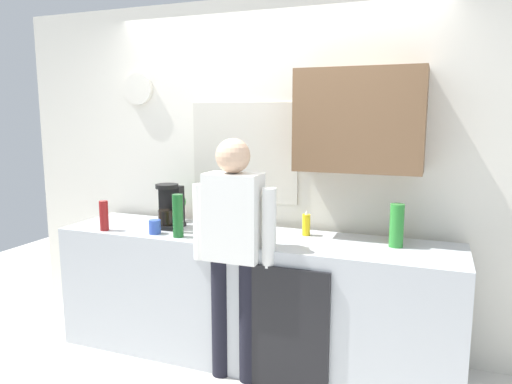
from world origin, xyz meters
The scene contains 15 objects.
ground_plane centered at (0.00, 0.00, 0.00)m, with size 8.00×8.00×0.00m, color silver.
kitchen_counter centered at (0.00, 0.30, 0.45)m, with size 2.84×0.64×0.91m, color #B2B7BC.
dishwasher_panel centered at (0.36, -0.03, 0.41)m, with size 0.56×0.02×0.81m, color black.
back_wall_assembly centered at (0.09, 0.70, 1.36)m, with size 4.44×0.42×2.60m.
coffee_maker centered at (-0.67, 0.33, 1.05)m, with size 0.20×0.20×0.33m.
bottle_olive_oil centered at (-0.52, 0.20, 1.03)m, with size 0.06×0.06×0.25m, color olive.
bottle_green_wine centered at (-0.46, 0.09, 1.06)m, with size 0.07×0.07×0.30m, color #195923.
bottle_clear_soda centered at (0.97, 0.37, 1.05)m, with size 0.09×0.09×0.28m, color #2D8C33.
bottle_red_vinegar centered at (-1.06, 0.06, 1.02)m, with size 0.06×0.06×0.22m, color maroon.
cup_blue_mug centered at (-0.66, 0.11, 0.96)m, with size 0.08×0.08×0.10m, color #3351B2.
cup_yellow_cup centered at (0.95, 0.53, 0.95)m, with size 0.07×0.07×0.09m, color yellow.
cup_white_mug centered at (-0.05, 0.39, 0.95)m, with size 0.08×0.08×0.10m, color white.
potted_plant centered at (-0.72, 0.53, 1.04)m, with size 0.15×0.15×0.23m.
dish_soap centered at (0.36, 0.45, 0.98)m, with size 0.06×0.06×0.18m.
person_at_sink centered at (0.00, 0.00, 0.95)m, with size 0.57×0.22×1.60m.
Camera 1 is at (1.19, -2.71, 1.74)m, focal length 33.29 mm.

